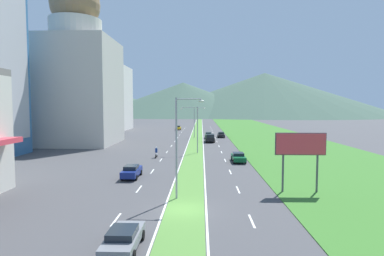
{
  "coord_description": "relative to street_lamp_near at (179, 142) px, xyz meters",
  "views": [
    {
      "loc": [
        1.33,
        -25.43,
        8.54
      ],
      "look_at": [
        -0.35,
        30.97,
        4.64
      ],
      "focal_mm": 29.56,
      "sensor_mm": 36.0,
      "label": 1
    }
  ],
  "objects": [
    {
      "name": "ground_plane",
      "position": [
        0.67,
        -3.08,
        -5.33
      ],
      "size": [
        600.0,
        600.0,
        0.0
      ],
      "primitive_type": "plane",
      "color": "#424244"
    },
    {
      "name": "grass_median",
      "position": [
        0.67,
        56.92,
        -5.3
      ],
      "size": [
        3.2,
        240.0,
        0.06
      ],
      "primitive_type": "cube",
      "color": "#518438",
      "rests_on": "ground_plane"
    },
    {
      "name": "grass_verge_right",
      "position": [
        21.27,
        56.92,
        -5.3
      ],
      "size": [
        24.0,
        240.0,
        0.06
      ],
      "primitive_type": "cube",
      "color": "#387028",
      "rests_on": "ground_plane"
    },
    {
      "name": "lane_dash_left_2",
      "position": [
        -4.43,
        -5.42,
        -5.33
      ],
      "size": [
        0.16,
        2.8,
        0.01
      ],
      "primitive_type": "cube",
      "color": "silver",
      "rests_on": "ground_plane"
    },
    {
      "name": "lane_dash_left_3",
      "position": [
        -4.43,
        3.41,
        -5.33
      ],
      "size": [
        0.16,
        2.8,
        0.01
      ],
      "primitive_type": "cube",
      "color": "silver",
      "rests_on": "ground_plane"
    },
    {
      "name": "lane_dash_left_4",
      "position": [
        -4.43,
        12.23,
        -5.33
      ],
      "size": [
        0.16,
        2.8,
        0.01
      ],
      "primitive_type": "cube",
      "color": "silver",
      "rests_on": "ground_plane"
    },
    {
      "name": "lane_dash_left_5",
      "position": [
        -4.43,
        21.06,
        -5.33
      ],
      "size": [
        0.16,
        2.8,
        0.01
      ],
      "primitive_type": "cube",
      "color": "silver",
      "rests_on": "ground_plane"
    },
    {
      "name": "lane_dash_left_6",
      "position": [
        -4.43,
        29.89,
        -5.33
      ],
      "size": [
        0.16,
        2.8,
        0.01
      ],
      "primitive_type": "cube",
      "color": "silver",
      "rests_on": "ground_plane"
    },
    {
      "name": "lane_dash_left_7",
      "position": [
        -4.43,
        38.72,
        -5.33
      ],
      "size": [
        0.16,
        2.8,
        0.01
      ],
      "primitive_type": "cube",
      "color": "silver",
      "rests_on": "ground_plane"
    },
    {
      "name": "lane_dash_left_8",
      "position": [
        -4.43,
        47.55,
        -5.33
      ],
      "size": [
        0.16,
        2.8,
        0.01
      ],
      "primitive_type": "cube",
      "color": "silver",
      "rests_on": "ground_plane"
    },
    {
      "name": "lane_dash_left_9",
      "position": [
        -4.43,
        56.38,
        -5.33
      ],
      "size": [
        0.16,
        2.8,
        0.01
      ],
      "primitive_type": "cube",
      "color": "silver",
      "rests_on": "ground_plane"
    },
    {
      "name": "lane_dash_left_10",
      "position": [
        -4.43,
        65.21,
        -5.33
      ],
      "size": [
        0.16,
        2.8,
        0.01
      ],
      "primitive_type": "cube",
      "color": "silver",
      "rests_on": "ground_plane"
    },
    {
      "name": "lane_dash_left_11",
      "position": [
        -4.43,
        74.04,
        -5.33
      ],
      "size": [
        0.16,
        2.8,
        0.01
      ],
      "primitive_type": "cube",
      "color": "silver",
      "rests_on": "ground_plane"
    },
    {
      "name": "lane_dash_left_12",
      "position": [
        -4.43,
        82.87,
        -5.33
      ],
      "size": [
        0.16,
        2.8,
        0.01
      ],
      "primitive_type": "cube",
      "color": "silver",
      "rests_on": "ground_plane"
    },
    {
      "name": "lane_dash_left_13",
      "position": [
        -4.43,
        91.7,
        -5.33
      ],
      "size": [
        0.16,
        2.8,
        0.01
      ],
      "primitive_type": "cube",
      "color": "silver",
      "rests_on": "ground_plane"
    },
    {
      "name": "lane_dash_left_14",
      "position": [
        -4.43,
        100.53,
        -5.33
      ],
      "size": [
        0.16,
        2.8,
        0.01
      ],
      "primitive_type": "cube",
      "color": "silver",
      "rests_on": "ground_plane"
    },
    {
      "name": "lane_dash_right_2",
      "position": [
        5.77,
        -5.42,
        -5.33
      ],
      "size": [
        0.16,
        2.8,
        0.01
      ],
      "primitive_type": "cube",
      "color": "silver",
      "rests_on": "ground_plane"
    },
    {
      "name": "lane_dash_right_3",
      "position": [
        5.77,
        3.41,
        -5.33
      ],
      "size": [
        0.16,
        2.8,
        0.01
      ],
      "primitive_type": "cube",
      "color": "silver",
      "rests_on": "ground_plane"
    },
    {
      "name": "lane_dash_right_4",
      "position": [
        5.77,
        12.23,
        -5.33
      ],
      "size": [
        0.16,
        2.8,
        0.01
      ],
      "primitive_type": "cube",
      "color": "silver",
      "rests_on": "ground_plane"
    },
    {
      "name": "lane_dash_right_5",
      "position": [
        5.77,
        21.06,
        -5.33
      ],
      "size": [
        0.16,
        2.8,
        0.01
      ],
      "primitive_type": "cube",
      "color": "silver",
      "rests_on": "ground_plane"
    },
    {
      "name": "lane_dash_right_6",
      "position": [
        5.77,
        29.89,
        -5.33
      ],
      "size": [
        0.16,
        2.8,
        0.01
      ],
      "primitive_type": "cube",
      "color": "silver",
      "rests_on": "ground_plane"
    },
    {
      "name": "lane_dash_right_7",
      "position": [
        5.77,
        38.72,
        -5.33
      ],
      "size": [
        0.16,
        2.8,
        0.01
      ],
      "primitive_type": "cube",
      "color": "silver",
      "rests_on": "ground_plane"
    },
    {
      "name": "lane_dash_right_8",
      "position": [
        5.77,
        47.55,
        -5.33
      ],
      "size": [
        0.16,
        2.8,
        0.01
      ],
      "primitive_type": "cube",
      "color": "silver",
      "rests_on": "ground_plane"
    },
    {
      "name": "lane_dash_right_9",
      "position": [
        5.77,
        56.38,
        -5.33
      ],
      "size": [
        0.16,
        2.8,
        0.01
      ],
      "primitive_type": "cube",
      "color": "silver",
      "rests_on": "ground_plane"
    },
    {
      "name": "lane_dash_right_10",
      "position": [
        5.77,
        65.21,
        -5.33
      ],
      "size": [
        0.16,
        2.8,
        0.01
      ],
      "primitive_type": "cube",
      "color": "silver",
      "rests_on": "ground_plane"
    },
    {
      "name": "lane_dash_right_11",
      "position": [
        5.77,
        74.04,
        -5.33
      ],
      "size": [
        0.16,
        2.8,
        0.01
      ],
      "primitive_type": "cube",
      "color": "silver",
      "rests_on": "ground_plane"
    },
    {
      "name": "lane_dash_right_12",
      "position": [
        5.77,
        82.87,
        -5.33
      ],
      "size": [
        0.16,
        2.8,
        0.01
      ],
      "primitive_type": "cube",
      "color": "silver",
      "rests_on": "ground_plane"
    },
    {
      "name": "lane_dash_right_13",
      "position": [
        5.77,
        91.7,
        -5.33
      ],
      "size": [
        0.16,
        2.8,
        0.01
      ],
      "primitive_type": "cube",
      "color": "silver",
      "rests_on": "ground_plane"
    },
    {
      "name": "lane_dash_right_14",
      "position": [
        5.77,
        100.53,
        -5.33
      ],
      "size": [
        0.16,
        2.8,
        0.01
      ],
      "primitive_type": "cube",
      "color": "silver",
      "rests_on": "ground_plane"
    },
    {
      "name": "edge_line_median_left",
      "position": [
        -1.08,
        56.92,
        -5.33
      ],
      "size": [
        0.16,
        240.0,
        0.01
      ],
      "primitive_type": "cube",
      "color": "silver",
      "rests_on": "ground_plane"
    },
    {
      "name": "edge_line_median_right",
      "position": [
        2.42,
        56.92,
        -5.33
      ],
      "size": [
        0.16,
        240.0,
        0.01
      ],
      "primitive_type": "cube",
      "color": "silver",
      "rests_on": "ground_plane"
    },
    {
      "name": "domed_building",
      "position": [
        -25.93,
        42.01,
        10.06
      ],
      "size": [
        16.94,
        16.94,
        36.28
      ],
      "color": "#B7B2A8",
      "rests_on": "ground_plane"
    },
    {
      "name": "midrise_colored",
      "position": [
        -32.55,
        85.82,
        6.04
      ],
      "size": [
        15.9,
        15.9,
        22.74
      ],
      "primitive_type": "cube",
      "color": "silver",
      "rests_on": "ground_plane"
    },
    {
      "name": "hill_far_left",
      "position": [
        -81.71,
        290.77,
        4.99
      ],
      "size": [
        138.04,
        138.04,
        20.65
      ],
      "primitive_type": "cone",
      "color": "#3D5647",
      "rests_on": "ground_plane"
    },
    {
      "name": "hill_far_center",
      "position": [
        -14.66,
        260.01,
        9.68
      ],
      "size": [
        164.18,
        164.18,
        30.03
      ],
      "primitive_type": "cone",
      "color": "#3D5647",
      "rests_on": "ground_plane"
    },
    {
      "name": "hill_far_right",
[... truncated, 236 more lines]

